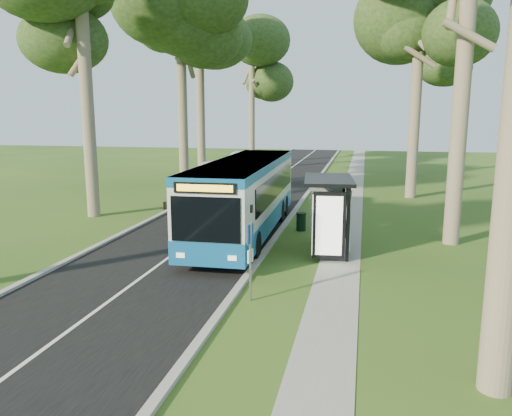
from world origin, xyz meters
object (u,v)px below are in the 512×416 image
(bus_stop_sign, at_px, (250,252))
(car_white, at_px, (210,169))
(litter_bin, at_px, (301,222))
(bus_shelter, at_px, (331,202))
(car_silver, at_px, (240,159))
(bus, at_px, (245,196))

(bus_stop_sign, height_order, car_white, bus_stop_sign)
(car_white, bearing_deg, bus_stop_sign, -52.28)
(litter_bin, bearing_deg, bus_stop_sign, -92.07)
(bus_stop_sign, bearing_deg, car_white, 124.89)
(car_white, bearing_deg, bus_shelter, -43.59)
(bus_stop_sign, bearing_deg, car_silver, 119.60)
(bus_shelter, bearing_deg, litter_bin, 106.95)
(litter_bin, bearing_deg, car_silver, 109.76)
(car_silver, bearing_deg, car_white, -68.49)
(bus_shelter, bearing_deg, car_white, 112.55)
(bus_stop_sign, relative_size, car_white, 0.52)
(car_silver, bearing_deg, litter_bin, -47.67)
(car_silver, bearing_deg, bus_stop_sign, -52.89)
(car_white, xyz_separation_m, car_silver, (0.18, 9.85, -0.01))
(car_white, bearing_deg, car_silver, 106.83)
(bus_stop_sign, bearing_deg, bus_shelter, 85.37)
(litter_bin, xyz_separation_m, car_white, (-10.08, 17.70, 0.35))
(litter_bin, bearing_deg, bus_shelter, -67.08)
(litter_bin, bearing_deg, car_white, 119.66)
(car_white, relative_size, car_silver, 0.98)
(bus_shelter, bearing_deg, car_silver, 104.18)
(bus, xyz_separation_m, litter_bin, (2.43, 1.21, -1.33))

